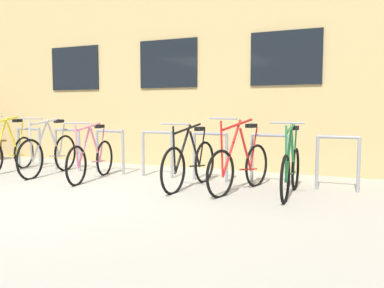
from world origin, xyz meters
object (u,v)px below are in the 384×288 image
at_px(bicycle_red, 240,165).
at_px(bicycle_pink, 91,158).
at_px(bicycle_silver, 49,153).
at_px(bicycle_yellow, 9,152).
at_px(bicycle_black, 190,163).
at_px(bicycle_green, 291,169).

height_order(bicycle_red, bicycle_pink, bicycle_red).
relative_size(bicycle_pink, bicycle_silver, 0.95).
relative_size(bicycle_red, bicycle_silver, 0.94).
xyz_separation_m(bicycle_yellow, bicycle_black, (3.84, -0.05, 0.00)).
height_order(bicycle_yellow, bicycle_silver, bicycle_yellow).
xyz_separation_m(bicycle_yellow, bicycle_green, (5.36, -0.00, -0.01)).
distance_m(bicycle_green, bicycle_black, 1.51).
relative_size(bicycle_green, bicycle_red, 0.97).
relative_size(bicycle_yellow, bicycle_black, 0.94).
xyz_separation_m(bicycle_red, bicycle_pink, (-2.60, -0.08, -0.01)).
xyz_separation_m(bicycle_red, bicycle_black, (-0.78, -0.03, -0.00)).
bearing_deg(bicycle_green, bicycle_silver, 179.38).
xyz_separation_m(bicycle_pink, bicycle_silver, (-1.06, 0.14, 0.03)).
bearing_deg(bicycle_silver, bicycle_green, -0.62).
bearing_deg(bicycle_red, bicycle_silver, 179.06).
distance_m(bicycle_red, bicycle_black, 0.78).
bearing_deg(bicycle_red, bicycle_green, 1.01).
height_order(bicycle_red, bicycle_silver, bicycle_red).
height_order(bicycle_green, bicycle_pink, bicycle_green).
relative_size(bicycle_red, bicycle_pink, 0.99).
distance_m(bicycle_red, bicycle_silver, 3.66).
bearing_deg(bicycle_yellow, bicycle_red, -0.22).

